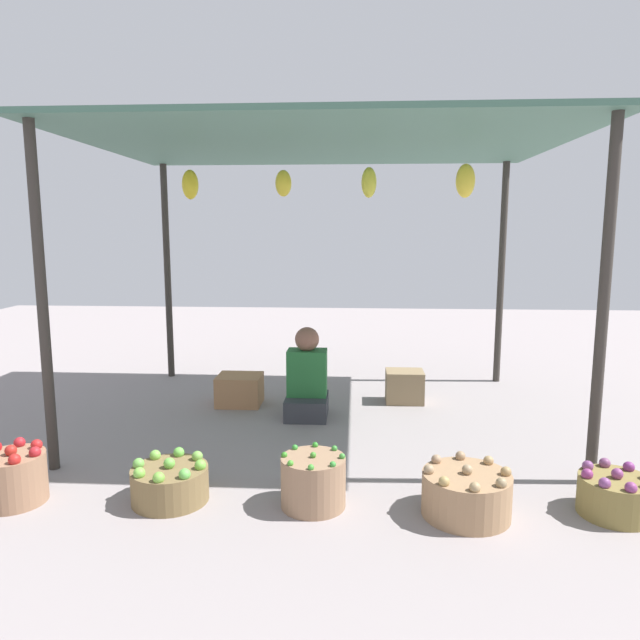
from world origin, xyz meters
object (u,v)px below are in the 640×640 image
at_px(basket_red_apples, 13,477).
at_px(basket_green_apples, 170,483).
at_px(vendor_person, 307,382).
at_px(basket_potatoes, 466,494).
at_px(basket_purple_onions, 615,495).
at_px(basket_green_chilies, 313,481).
at_px(wooden_crate_near_vendor, 404,386).
at_px(wooden_crate_stacked_rear, 240,390).

xyz_separation_m(basket_red_apples, basket_green_apples, (0.92, 0.08, -0.05)).
height_order(vendor_person, basket_potatoes, vendor_person).
bearing_deg(basket_green_apples, basket_purple_onions, -0.28).
relative_size(vendor_person, basket_red_apples, 2.07).
bearing_deg(basket_potatoes, basket_green_chilies, 176.41).
bearing_deg(wooden_crate_near_vendor, wooden_crate_stacked_rear, -173.61).
height_order(basket_red_apples, basket_purple_onions, basket_red_apples).
height_order(vendor_person, basket_green_chilies, vendor_person).
distance_m(basket_green_apples, wooden_crate_near_vendor, 2.63).
height_order(basket_green_apples, wooden_crate_near_vendor, wooden_crate_near_vendor).
height_order(basket_red_apples, wooden_crate_near_vendor, basket_red_apples).
bearing_deg(basket_red_apples, basket_green_chilies, 2.01).
distance_m(vendor_person, basket_red_apples, 2.36).
bearing_deg(basket_green_chilies, basket_potatoes, -3.59).
height_order(basket_green_apples, wooden_crate_stacked_rear, wooden_crate_stacked_rear).
xyz_separation_m(basket_green_apples, wooden_crate_stacked_rear, (0.03, 1.94, 0.03)).
distance_m(vendor_person, basket_purple_onions, 2.53).
relative_size(basket_green_apples, basket_purple_onions, 1.12).
xyz_separation_m(vendor_person, basket_red_apples, (-1.60, -1.73, -0.14)).
xyz_separation_m(vendor_person, basket_green_chilies, (0.18, -1.67, -0.15)).
xyz_separation_m(basket_red_apples, basket_purple_onions, (3.50, 0.06, -0.04)).
height_order(basket_green_chilies, wooden_crate_stacked_rear, basket_green_chilies).
distance_m(vendor_person, wooden_crate_stacked_rear, 0.73).
xyz_separation_m(basket_red_apples, basket_green_chilies, (1.78, 0.06, -0.01)).
height_order(basket_purple_onions, wooden_crate_stacked_rear, same).
bearing_deg(basket_purple_onions, basket_green_chilies, -179.95).
bearing_deg(basket_green_apples, basket_green_chilies, -0.92).
relative_size(wooden_crate_near_vendor, wooden_crate_stacked_rear, 0.87).
relative_size(basket_green_apples, basket_potatoes, 0.91).
distance_m(basket_green_apples, basket_purple_onions, 2.58).
height_order(vendor_person, wooden_crate_near_vendor, vendor_person).
height_order(basket_red_apples, basket_potatoes, basket_red_apples).
xyz_separation_m(basket_green_chilies, wooden_crate_stacked_rear, (-0.83, 1.95, -0.01)).
bearing_deg(basket_red_apples, vendor_person, 47.13).
distance_m(basket_green_apples, basket_green_chilies, 0.86).
bearing_deg(basket_purple_onions, basket_red_apples, -178.95).
distance_m(basket_green_apples, wooden_crate_stacked_rear, 1.94).
relative_size(basket_potatoes, wooden_crate_stacked_rear, 1.24).
height_order(basket_green_apples, basket_potatoes, basket_potatoes).
bearing_deg(basket_green_chilies, vendor_person, 96.08).
bearing_deg(basket_green_apples, basket_red_apples, -175.26).
bearing_deg(vendor_person, basket_green_chilies, -83.92).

